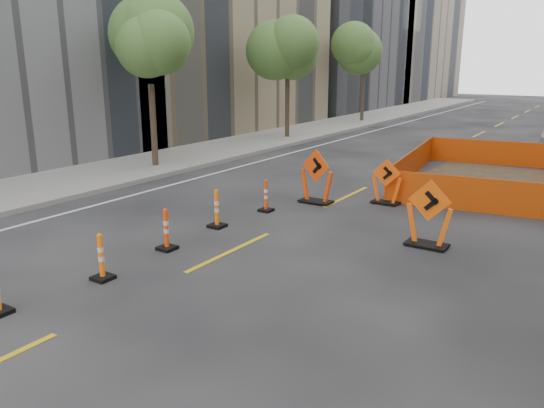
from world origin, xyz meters
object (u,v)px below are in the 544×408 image
Objects in this scene: chevron_sign_left at (316,176)px; chevron_sign_right at (429,214)px; channelizer_3 at (101,257)px; chevron_sign_center at (386,182)px; channelizer_5 at (217,208)px; channelizer_4 at (166,229)px; channelizer_6 at (266,196)px.

chevron_sign_left is 1.04× the size of chevron_sign_right.
channelizer_3 is 0.70× the size of chevron_sign_center.
channelizer_5 is 3.69m from chevron_sign_left.
channelizer_4 is 5.57m from chevron_sign_left.
chevron_sign_left is (0.67, 7.44, 0.35)m from channelizer_3.
chevron_sign_left reaches higher than chevron_sign_center.
channelizer_5 is at bearing 93.52° from channelizer_4.
channelizer_6 is 1.81m from chevron_sign_left.
channelizer_3 is at bearing -89.34° from channelizer_6.
chevron_sign_center reaches higher than channelizer_6.
channelizer_6 is at bearing -103.67° from chevron_sign_left.
channelizer_3 is 5.83m from channelizer_6.
chevron_sign_left is (0.95, 3.55, 0.32)m from channelizer_5.
chevron_sign_right reaches higher than channelizer_3.
channelizer_4 is at bearing -91.39° from channelizer_6.
channelizer_6 is 4.80m from chevron_sign_right.
channelizer_3 is 0.58× the size of chevron_sign_left.
channelizer_4 is at bearing 94.77° from channelizer_3.
chevron_sign_center is (2.47, 8.49, 0.21)m from channelizer_3.
channelizer_4 is at bearing -152.12° from chevron_sign_right.
chevron_sign_left is 1.21× the size of chevron_sign_center.
channelizer_5 is 0.63× the size of chevron_sign_right.
chevron_sign_right reaches higher than channelizer_4.
chevron_sign_right is at bearing -15.85° from chevron_sign_left.
chevron_sign_right is (4.03, -2.04, -0.03)m from chevron_sign_left.
chevron_sign_right is at bearing -5.20° from channelizer_6.
channelizer_3 is 3.90m from channelizer_5.
channelizer_6 is (-0.07, 5.83, -0.01)m from channelizer_3.
channelizer_4 is at bearing -87.59° from chevron_sign_left.
channelizer_4 is at bearing -86.48° from channelizer_5.
channelizer_5 reaches higher than channelizer_3.
channelizer_4 is 0.62× the size of chevron_sign_right.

